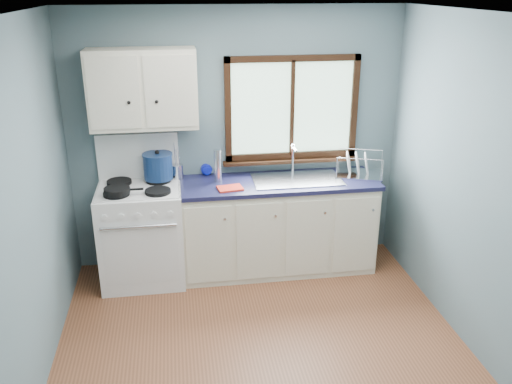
{
  "coord_description": "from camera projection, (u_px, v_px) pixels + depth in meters",
  "views": [
    {
      "loc": [
        -0.59,
        -3.25,
        2.68
      ],
      "look_at": [
        0.05,
        0.9,
        1.05
      ],
      "focal_mm": 38.0,
      "sensor_mm": 36.0,
      "label": 1
    }
  ],
  "objects": [
    {
      "name": "dish_rack",
      "position": [
        358.0,
        169.0,
        5.28
      ],
      "size": [
        0.54,
        0.47,
        0.23
      ],
      "rotation": [
        0.0,
        0.0,
        -0.35
      ],
      "color": "silver",
      "rests_on": "countertop"
    },
    {
      "name": "thermos",
      "position": [
        218.0,
        166.0,
        5.07
      ],
      "size": [
        0.08,
        0.08,
        0.31
      ],
      "primitive_type": "cylinder",
      "rotation": [
        0.0,
        0.0,
        -0.14
      ],
      "color": "silver",
      "rests_on": "countertop"
    },
    {
      "name": "gas_range",
      "position": [
        142.0,
        231.0,
        5.1
      ],
      "size": [
        0.76,
        0.69,
        1.36
      ],
      "color": "white",
      "rests_on": "floor"
    },
    {
      "name": "stockpot",
      "position": [
        158.0,
        166.0,
        5.04
      ],
      "size": [
        0.31,
        0.31,
        0.28
      ],
      "rotation": [
        0.0,
        0.0,
        -0.1
      ],
      "color": "navy",
      "rests_on": "gas_range"
    },
    {
      "name": "soap_bottle",
      "position": [
        207.0,
        162.0,
        5.22
      ],
      "size": [
        0.12,
        0.12,
        0.28
      ],
      "primitive_type": "imported",
      "rotation": [
        0.0,
        0.0,
        0.17
      ],
      "color": "#0C15A7",
      "rests_on": "countertop"
    },
    {
      "name": "upper_cabinets",
      "position": [
        143.0,
        89.0,
        4.78
      ],
      "size": [
        0.95,
        0.35,
        0.7
      ],
      "color": "beige",
      "rests_on": "wall_back"
    },
    {
      "name": "wall_back",
      "position": [
        237.0,
        140.0,
        5.27
      ],
      "size": [
        3.2,
        0.02,
        2.5
      ],
      "primitive_type": "cube",
      "color": "slate",
      "rests_on": "ground"
    },
    {
      "name": "utensil_crock",
      "position": [
        177.0,
        171.0,
        5.17
      ],
      "size": [
        0.13,
        0.13,
        0.36
      ],
      "rotation": [
        0.0,
        0.0,
        -0.2
      ],
      "color": "silver",
      "rests_on": "countertop"
    },
    {
      "name": "window",
      "position": [
        292.0,
        116.0,
        5.22
      ],
      "size": [
        1.36,
        0.1,
        1.03
      ],
      "color": "#9EC6A8",
      "rests_on": "wall_back"
    },
    {
      "name": "base_cabinets",
      "position": [
        277.0,
        229.0,
        5.33
      ],
      "size": [
        1.85,
        0.6,
        0.88
      ],
      "color": "beige",
      "rests_on": "floor"
    },
    {
      "name": "countertop",
      "position": [
        278.0,
        183.0,
        5.15
      ],
      "size": [
        1.89,
        0.64,
        0.04
      ],
      "primitive_type": "cube",
      "color": "black",
      "rests_on": "base_cabinets"
    },
    {
      "name": "wall_right",
      "position": [
        493.0,
        199.0,
        3.83
      ],
      "size": [
        0.02,
        3.6,
        2.5
      ],
      "primitive_type": "cube",
      "color": "slate",
      "rests_on": "ground"
    },
    {
      "name": "skillet",
      "position": [
        117.0,
        190.0,
        4.73
      ],
      "size": [
        0.34,
        0.23,
        0.05
      ],
      "rotation": [
        0.0,
        0.0,
        -0.0
      ],
      "color": "black",
      "rests_on": "gas_range"
    },
    {
      "name": "dish_towel",
      "position": [
        230.0,
        188.0,
        4.93
      ],
      "size": [
        0.25,
        0.19,
        0.02
      ],
      "primitive_type": "cube",
      "rotation": [
        0.0,
        0.0,
        0.16
      ],
      "color": "red",
      "rests_on": "countertop"
    },
    {
      "name": "sink",
      "position": [
        297.0,
        186.0,
        5.19
      ],
      "size": [
        0.84,
        0.46,
        0.44
      ],
      "color": "silver",
      "rests_on": "countertop"
    },
    {
      "name": "floor",
      "position": [
        268.0,
        367.0,
        4.05
      ],
      "size": [
        3.2,
        3.6,
        0.02
      ],
      "primitive_type": "cube",
      "color": "brown",
      "rests_on": "ground"
    },
    {
      "name": "wall_left",
      "position": [
        15.0,
        228.0,
        3.37
      ],
      "size": [
        0.02,
        3.6,
        2.5
      ],
      "primitive_type": "cube",
      "color": "slate",
      "rests_on": "ground"
    },
    {
      "name": "ceiling",
      "position": [
        271.0,
        14.0,
        3.14
      ],
      "size": [
        3.2,
        3.6,
        0.02
      ],
      "primitive_type": "cube",
      "color": "white",
      "rests_on": "wall_back"
    }
  ]
}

